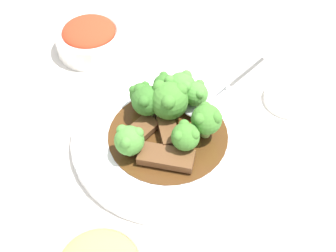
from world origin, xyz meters
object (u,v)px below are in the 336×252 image
object	(u,v)px
broccoli_floret_4	(164,85)
broccoli_floret_5	(147,100)
beef_strip_0	(141,129)
beef_strip_1	(164,157)
serving_spoon	(208,97)
broccoli_floret_6	(141,94)
broccoli_floret_7	(185,136)
beef_strip_2	(171,133)
broccoli_floret_2	(129,140)
main_plate	(168,137)
broccoli_floret_8	(169,100)
broccoli_floret_1	(207,120)
broccoli_floret_0	(195,94)
side_bowl_kimchi	(90,38)
broccoli_floret_3	(181,87)
sauce_dish	(290,98)

from	to	relation	value
broccoli_floret_4	broccoli_floret_5	xyz separation A→B (m)	(0.02, 0.03, 0.00)
broccoli_floret_4	beef_strip_0	bearing A→B (deg)	65.62
beef_strip_1	serving_spoon	world-z (taller)	serving_spoon
broccoli_floret_6	broccoli_floret_7	world-z (taller)	broccoli_floret_7
beef_strip_0	beef_strip_2	world-z (taller)	beef_strip_2
broccoli_floret_6	broccoli_floret_7	size ratio (longest dim) A/B	0.85
broccoli_floret_4	broccoli_floret_2	bearing A→B (deg)	68.59
main_plate	beef_strip_0	size ratio (longest dim) A/B	4.70
beef_strip_0	broccoli_floret_8	distance (m)	0.06
beef_strip_0	broccoli_floret_1	xyz separation A→B (m)	(-0.09, 0.00, 0.03)
beef_strip_2	broccoli_floret_1	bearing A→B (deg)	-176.01
broccoli_floret_0	broccoli_floret_4	bearing A→B (deg)	-21.28
beef_strip_0	serving_spoon	distance (m)	0.11
main_plate	side_bowl_kimchi	distance (m)	0.24
serving_spoon	broccoli_floret_3	bearing A→B (deg)	9.48
broccoli_floret_0	broccoli_floret_1	distance (m)	0.05
broccoli_floret_2	broccoli_floret_1	bearing A→B (deg)	-160.59
main_plate	broccoli_floret_5	xyz separation A→B (m)	(0.03, -0.03, 0.04)
main_plate	broccoli_floret_6	xyz separation A→B (m)	(0.04, -0.05, 0.03)
beef_strip_0	broccoli_floret_4	size ratio (longest dim) A/B	1.29
beef_strip_0	side_bowl_kimchi	xyz separation A→B (m)	(0.10, -0.19, 0.00)
main_plate	beef_strip_0	xyz separation A→B (m)	(0.04, -0.00, 0.01)
serving_spoon	broccoli_floret_1	bearing A→B (deg)	86.68
beef_strip_1	broccoli_floret_3	bearing A→B (deg)	-99.88
broccoli_floret_4	serving_spoon	bearing A→B (deg)	179.64
broccoli_floret_2	sauce_dish	xyz separation A→B (m)	(-0.23, -0.13, -0.04)
beef_strip_2	serving_spoon	bearing A→B (deg)	-126.26
broccoli_floret_2	broccoli_floret_8	distance (m)	0.08
broccoli_floret_3	beef_strip_1	bearing A→B (deg)	80.12
beef_strip_2	broccoli_floret_5	world-z (taller)	broccoli_floret_5
broccoli_floret_4	broccoli_floret_3	bearing A→B (deg)	163.94
broccoli_floret_0	broccoli_floret_5	xyz separation A→B (m)	(0.07, 0.02, 0.00)
broccoli_floret_5	serving_spoon	bearing A→B (deg)	-158.34
serving_spoon	side_bowl_kimchi	world-z (taller)	side_bowl_kimchi
broccoli_floret_4	broccoli_floret_8	bearing A→B (deg)	101.69
broccoli_floret_1	sauce_dish	distance (m)	0.16
beef_strip_0	beef_strip_1	bearing A→B (deg)	126.28
serving_spoon	sauce_dish	distance (m)	0.13
beef_strip_1	broccoli_floret_6	size ratio (longest dim) A/B	1.98
broccoli_floret_7	beef_strip_2	bearing A→B (deg)	-48.64
beef_strip_2	sauce_dish	distance (m)	0.20
broccoli_floret_2	sauce_dish	size ratio (longest dim) A/B	0.58
beef_strip_0	broccoli_floret_2	xyz separation A→B (m)	(0.01, 0.04, 0.02)
broccoli_floret_7	sauce_dish	distance (m)	0.20
broccoli_floret_8	side_bowl_kimchi	xyz separation A→B (m)	(0.14, -0.16, -0.03)
broccoli_floret_5	side_bowl_kimchi	size ratio (longest dim) A/B	0.47
beef_strip_2	broccoli_floret_8	bearing A→B (deg)	-81.98
broccoli_floret_5	broccoli_floret_8	bearing A→B (deg)	175.40
broccoli_floret_3	broccoli_floret_4	distance (m)	0.03
beef_strip_0	serving_spoon	world-z (taller)	serving_spoon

